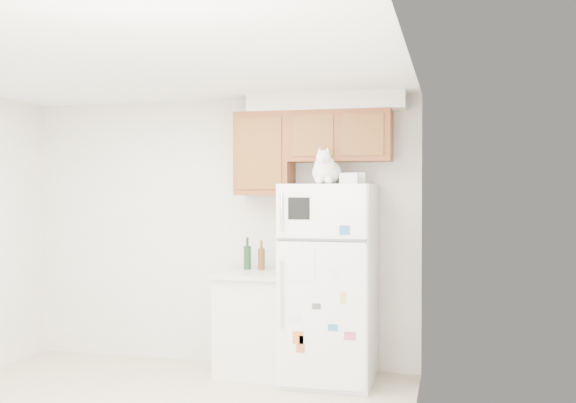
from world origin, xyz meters
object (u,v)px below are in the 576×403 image
(refrigerator, at_px, (329,283))
(base_counter, at_px, (255,322))
(bottle_amber, at_px, (261,255))
(storage_box_back, at_px, (354,178))
(bottle_green, at_px, (247,253))
(storage_box_front, at_px, (349,179))
(cat, at_px, (326,170))

(refrigerator, height_order, base_counter, refrigerator)
(base_counter, relative_size, bottle_amber, 3.41)
(refrigerator, bearing_deg, bottle_amber, 163.62)
(storage_box_back, bearing_deg, bottle_green, 161.06)
(base_counter, distance_m, bottle_amber, 0.61)
(bottle_amber, bearing_deg, storage_box_front, -19.58)
(base_counter, distance_m, bottle_green, 0.63)
(base_counter, bearing_deg, refrigerator, -6.09)
(bottle_amber, bearing_deg, bottle_green, 174.17)
(storage_box_back, xyz_separation_m, storage_box_front, (-0.01, -0.19, -0.01))
(base_counter, bearing_deg, cat, -17.01)
(storage_box_back, height_order, storage_box_front, storage_box_back)
(storage_box_back, xyz_separation_m, bottle_amber, (-0.86, 0.11, -0.70))
(storage_box_back, xyz_separation_m, bottle_green, (-1.00, 0.13, -0.68))
(bottle_green, height_order, bottle_amber, bottle_green)
(refrigerator, distance_m, cat, 0.97)
(storage_box_back, relative_size, bottle_amber, 0.67)
(storage_box_back, distance_m, bottle_green, 1.22)
(storage_box_front, height_order, bottle_amber, storage_box_front)
(storage_box_back, distance_m, bottle_amber, 1.11)
(base_counter, xyz_separation_m, cat, (0.69, -0.21, 1.35))
(base_counter, xyz_separation_m, bottle_green, (-0.11, 0.13, 0.60))
(refrigerator, xyz_separation_m, storage_box_front, (0.19, -0.11, 0.89))
(base_counter, relative_size, storage_box_front, 6.13)
(refrigerator, height_order, bottle_green, refrigerator)
(refrigerator, relative_size, base_counter, 1.85)
(refrigerator, distance_m, storage_box_back, 0.93)
(cat, bearing_deg, bottle_amber, 153.37)
(storage_box_front, bearing_deg, cat, -172.27)
(cat, relative_size, bottle_green, 1.47)
(base_counter, relative_size, bottle_green, 3.13)
(base_counter, relative_size, storage_box_back, 5.11)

